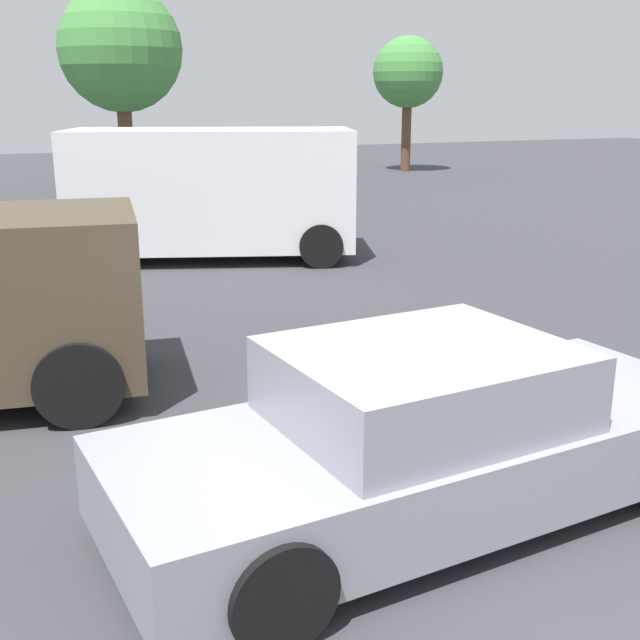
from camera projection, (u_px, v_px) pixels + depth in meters
ground_plane at (423, 527)px, 5.51m from camera, size 80.00×80.00×0.00m
sedan_foreground at (429, 436)px, 5.59m from camera, size 4.72×2.19×1.25m
van_white at (213, 190)px, 14.28m from camera, size 5.40×3.60×2.31m
tree_back_left at (408, 73)px, 30.39m from camera, size 2.68×2.68×5.09m
tree_back_center at (120, 50)px, 23.62m from camera, size 3.68×3.68×6.05m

